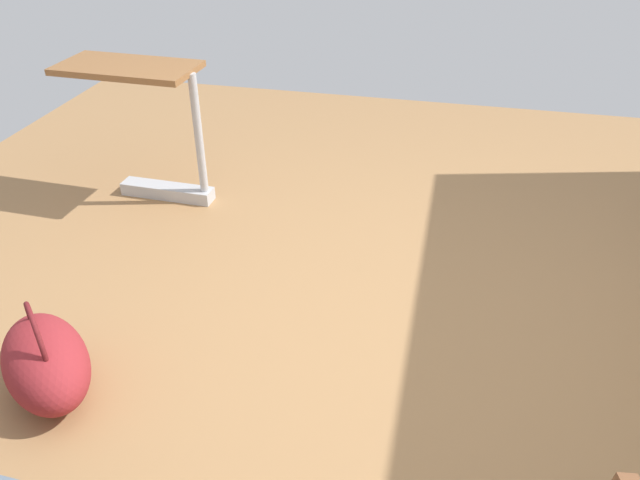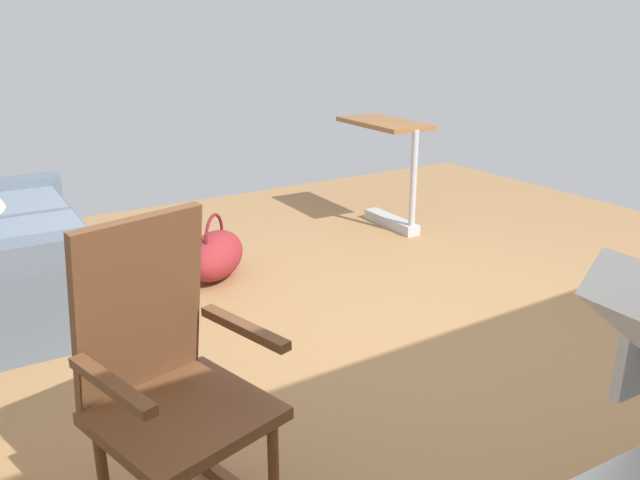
{
  "view_description": "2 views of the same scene",
  "coord_description": "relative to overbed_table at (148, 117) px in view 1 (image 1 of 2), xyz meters",
  "views": [
    {
      "loc": [
        -0.1,
        2.07,
        1.89
      ],
      "look_at": [
        0.27,
        0.44,
        0.82
      ],
      "focal_mm": 34.58,
      "sensor_mm": 36.0,
      "label": 1
    },
    {
      "loc": [
        -2.28,
        2.07,
        1.59
      ],
      "look_at": [
        -0.11,
        0.69,
        0.71
      ],
      "focal_mm": 36.08,
      "sensor_mm": 36.0,
      "label": 2
    }
  ],
  "objects": [
    {
      "name": "ground_plane",
      "position": [
        -1.67,
        1.1,
        -0.53
      ],
      "size": [
        6.45,
        6.45,
        0.0
      ],
      "primitive_type": "plane",
      "color": "#9E7247"
    },
    {
      "name": "overbed_table",
      "position": [
        0.0,
        0.0,
        0.0
      ],
      "size": [
        0.85,
        0.43,
        0.84
      ],
      "color": "#B2B5BA",
      "rests_on": "ground"
    },
    {
      "name": "duffel_bag",
      "position": [
        -0.31,
        1.65,
        -0.38
      ],
      "size": [
        0.62,
        0.62,
        0.43
      ],
      "color": "maroon",
      "rests_on": "ground"
    }
  ]
}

